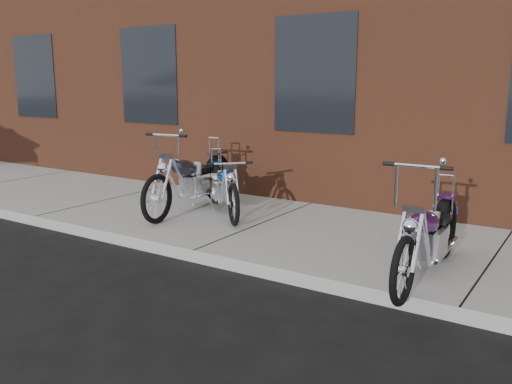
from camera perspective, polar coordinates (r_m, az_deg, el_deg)
The scene contains 5 objects.
ground at distance 6.46m, azimuth -6.59°, elevation -7.38°, with size 120.00×120.00×0.00m, color black.
sidewalk at distance 7.59m, azimuth 0.63°, elevation -3.82°, with size 22.00×3.00×0.15m, color gray.
chopper_purple at distance 5.67m, azimuth 17.68°, elevation -4.77°, with size 0.53×2.19×1.23m.
chopper_blue at distance 8.10m, azimuth -3.46°, elevation 0.38°, with size 1.57×1.48×0.90m.
chopper_third at distance 8.32m, azimuth -6.76°, elevation 1.06°, with size 0.60×2.41×1.23m.
Camera 1 is at (3.93, -4.68, 2.08)m, focal length 38.00 mm.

